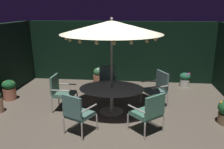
{
  "coord_description": "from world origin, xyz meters",
  "views": [
    {
      "loc": [
        0.69,
        -5.85,
        2.81
      ],
      "look_at": [
        0.01,
        0.4,
        1.07
      ],
      "focal_mm": 38.32,
      "sensor_mm": 36.0,
      "label": 1
    }
  ],
  "objects_px": {
    "patio_dining_table": "(112,92)",
    "potted_plant_back_center": "(9,89)",
    "patio_chair_east": "(158,87)",
    "patio_chair_northeast": "(149,111)",
    "potted_plant_right_near": "(185,79)",
    "patio_umbrella": "(112,27)",
    "patio_chair_north": "(77,112)",
    "patio_chair_south": "(61,90)",
    "patio_chair_southeast": "(108,79)",
    "potted_plant_right_far": "(99,76)"
  },
  "relations": [
    {
      "from": "patio_dining_table",
      "to": "patio_chair_north",
      "type": "relative_size",
      "value": 1.81
    },
    {
      "from": "patio_dining_table",
      "to": "potted_plant_right_far",
      "type": "height_order",
      "value": "patio_dining_table"
    },
    {
      "from": "potted_plant_right_far",
      "to": "patio_umbrella",
      "type": "bearing_deg",
      "value": -73.68
    },
    {
      "from": "potted_plant_right_near",
      "to": "potted_plant_back_center",
      "type": "bearing_deg",
      "value": -161.19
    },
    {
      "from": "patio_chair_north",
      "to": "patio_chair_southeast",
      "type": "bearing_deg",
      "value": 82.48
    },
    {
      "from": "potted_plant_right_far",
      "to": "potted_plant_right_near",
      "type": "height_order",
      "value": "potted_plant_right_far"
    },
    {
      "from": "patio_umbrella",
      "to": "potted_plant_back_center",
      "type": "height_order",
      "value": "patio_umbrella"
    },
    {
      "from": "patio_chair_north",
      "to": "patio_chair_south",
      "type": "bearing_deg",
      "value": 121.42
    },
    {
      "from": "potted_plant_back_center",
      "to": "patio_chair_east",
      "type": "bearing_deg",
      "value": 0.58
    },
    {
      "from": "patio_dining_table",
      "to": "patio_chair_east",
      "type": "distance_m",
      "value": 1.45
    },
    {
      "from": "patio_chair_northeast",
      "to": "patio_umbrella",
      "type": "bearing_deg",
      "value": 132.69
    },
    {
      "from": "patio_chair_east",
      "to": "potted_plant_back_center",
      "type": "relative_size",
      "value": 1.59
    },
    {
      "from": "patio_chair_south",
      "to": "potted_plant_right_far",
      "type": "bearing_deg",
      "value": 75.26
    },
    {
      "from": "patio_chair_north",
      "to": "patio_chair_northeast",
      "type": "xyz_separation_m",
      "value": [
        1.63,
        0.23,
        -0.0
      ]
    },
    {
      "from": "patio_chair_south",
      "to": "potted_plant_right_near",
      "type": "distance_m",
      "value": 4.68
    },
    {
      "from": "patio_chair_northeast",
      "to": "potted_plant_back_center",
      "type": "relative_size",
      "value": 1.53
    },
    {
      "from": "patio_umbrella",
      "to": "patio_chair_north",
      "type": "distance_m",
      "value": 2.3
    },
    {
      "from": "patio_chair_northeast",
      "to": "patio_chair_east",
      "type": "height_order",
      "value": "patio_chair_east"
    },
    {
      "from": "patio_umbrella",
      "to": "patio_chair_east",
      "type": "relative_size",
      "value": 2.61
    },
    {
      "from": "potted_plant_back_center",
      "to": "patio_chair_south",
      "type": "bearing_deg",
      "value": -17.39
    },
    {
      "from": "patio_dining_table",
      "to": "potted_plant_back_center",
      "type": "relative_size",
      "value": 2.77
    },
    {
      "from": "patio_umbrella",
      "to": "patio_chair_southeast",
      "type": "xyz_separation_m",
      "value": [
        -0.29,
        1.41,
        -1.79
      ]
    },
    {
      "from": "patio_chair_northeast",
      "to": "potted_plant_back_center",
      "type": "distance_m",
      "value": 4.64
    },
    {
      "from": "patio_chair_northeast",
      "to": "patio_chair_north",
      "type": "bearing_deg",
      "value": -171.98
    },
    {
      "from": "patio_chair_south",
      "to": "patio_chair_north",
      "type": "bearing_deg",
      "value": -58.58
    },
    {
      "from": "potted_plant_back_center",
      "to": "patio_umbrella",
      "type": "bearing_deg",
      "value": -10.4
    },
    {
      "from": "patio_chair_north",
      "to": "patio_chair_northeast",
      "type": "relative_size",
      "value": 1.0
    },
    {
      "from": "patio_dining_table",
      "to": "patio_umbrella",
      "type": "relative_size",
      "value": 0.66
    },
    {
      "from": "patio_dining_table",
      "to": "potted_plant_back_center",
      "type": "distance_m",
      "value": 3.4
    },
    {
      "from": "patio_dining_table",
      "to": "potted_plant_right_far",
      "type": "bearing_deg",
      "value": 106.32
    },
    {
      "from": "patio_umbrella",
      "to": "potted_plant_back_center",
      "type": "xyz_separation_m",
      "value": [
        -3.33,
        0.61,
        -2.01
      ]
    },
    {
      "from": "patio_dining_table",
      "to": "potted_plant_back_center",
      "type": "height_order",
      "value": "patio_dining_table"
    },
    {
      "from": "potted_plant_right_near",
      "to": "patio_chair_southeast",
      "type": "bearing_deg",
      "value": -156.86
    },
    {
      "from": "patio_dining_table",
      "to": "potted_plant_right_far",
      "type": "xyz_separation_m",
      "value": [
        -0.77,
        2.62,
        -0.28
      ]
    },
    {
      "from": "patio_umbrella",
      "to": "patio_chair_east",
      "type": "height_order",
      "value": "patio_umbrella"
    },
    {
      "from": "patio_chair_east",
      "to": "patio_chair_northeast",
      "type": "bearing_deg",
      "value": -100.2
    },
    {
      "from": "potted_plant_back_center",
      "to": "patio_chair_north",
      "type": "bearing_deg",
      "value": -35.36
    },
    {
      "from": "patio_chair_east",
      "to": "potted_plant_right_near",
      "type": "height_order",
      "value": "patio_chair_east"
    },
    {
      "from": "potted_plant_right_far",
      "to": "potted_plant_back_center",
      "type": "distance_m",
      "value": 3.26
    },
    {
      "from": "patio_chair_southeast",
      "to": "potted_plant_back_center",
      "type": "relative_size",
      "value": 1.48
    },
    {
      "from": "patio_umbrella",
      "to": "patio_chair_north",
      "type": "height_order",
      "value": "patio_umbrella"
    },
    {
      "from": "potted_plant_right_far",
      "to": "potted_plant_right_near",
      "type": "distance_m",
      "value": 3.22
    },
    {
      "from": "patio_chair_east",
      "to": "patio_umbrella",
      "type": "bearing_deg",
      "value": -153.03
    },
    {
      "from": "potted_plant_back_center",
      "to": "potted_plant_right_near",
      "type": "bearing_deg",
      "value": 18.81
    },
    {
      "from": "patio_chair_southeast",
      "to": "potted_plant_back_center",
      "type": "distance_m",
      "value": 3.16
    },
    {
      "from": "patio_chair_northeast",
      "to": "potted_plant_right_far",
      "type": "xyz_separation_m",
      "value": [
        -1.75,
        3.69,
        -0.24
      ]
    },
    {
      "from": "patio_chair_northeast",
      "to": "patio_chair_southeast",
      "type": "height_order",
      "value": "patio_chair_northeast"
    },
    {
      "from": "patio_umbrella",
      "to": "potted_plant_back_center",
      "type": "relative_size",
      "value": 4.16
    },
    {
      "from": "patio_dining_table",
      "to": "patio_chair_south",
      "type": "height_order",
      "value": "patio_chair_south"
    },
    {
      "from": "potted_plant_right_near",
      "to": "patio_chair_north",
      "type": "bearing_deg",
      "value": -128.6
    }
  ]
}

